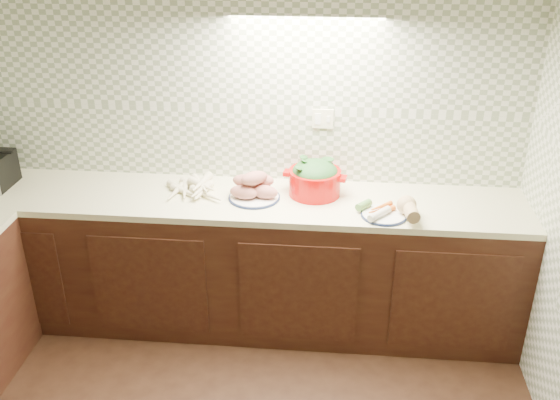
# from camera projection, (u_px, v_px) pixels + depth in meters

# --- Properties ---
(room) EXTENTS (3.60, 3.60, 2.60)m
(room) POSITION_uv_depth(u_px,v_px,m) (147.00, 199.00, 2.13)
(room) COLOR black
(room) RESTS_ON ground
(counter) EXTENTS (3.60, 3.60, 0.90)m
(counter) POSITION_uv_depth(u_px,v_px,m) (80.00, 335.00, 3.32)
(counter) COLOR black
(counter) RESTS_ON ground
(parsnip_pile) EXTENTS (0.36, 0.42, 0.08)m
(parsnip_pile) POSITION_uv_depth(u_px,v_px,m) (197.00, 188.00, 3.83)
(parsnip_pile) COLOR beige
(parsnip_pile) RESTS_ON counter
(sweet_potato_plate) EXTENTS (0.31, 0.31, 0.18)m
(sweet_potato_plate) POSITION_uv_depth(u_px,v_px,m) (254.00, 188.00, 3.76)
(sweet_potato_plate) COLOR #131E41
(sweet_potato_plate) RESTS_ON counter
(onion_bowl) EXTENTS (0.13, 0.13, 0.10)m
(onion_bowl) POSITION_uv_depth(u_px,v_px,m) (260.00, 184.00, 3.87)
(onion_bowl) COLOR black
(onion_bowl) RESTS_ON counter
(dutch_oven) EXTENTS (0.39, 0.36, 0.22)m
(dutch_oven) POSITION_uv_depth(u_px,v_px,m) (315.00, 178.00, 3.78)
(dutch_oven) COLOR #C30805
(dutch_oven) RESTS_ON counter
(veg_plate) EXTENTS (0.35, 0.27, 0.12)m
(veg_plate) POSITION_uv_depth(u_px,v_px,m) (394.00, 209.00, 3.56)
(veg_plate) COLOR #131E41
(veg_plate) RESTS_ON counter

